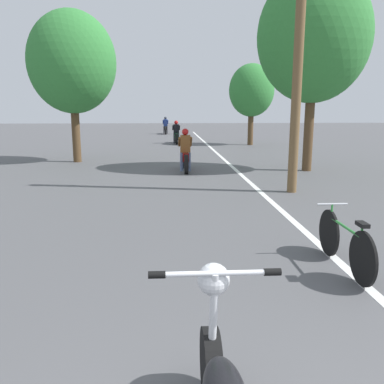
{
  "coord_description": "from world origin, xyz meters",
  "views": [
    {
      "loc": [
        -0.38,
        -0.98,
        2.12
      ],
      "look_at": [
        -0.03,
        4.93,
        0.9
      ],
      "focal_mm": 38.0,
      "sensor_mm": 36.0,
      "label": 1
    }
  ],
  "objects_px": {
    "roadside_tree_left": "(72,63)",
    "motorcycle_rider_mid": "(176,135)",
    "utility_pole": "(299,51)",
    "roadside_tree_right_far": "(252,91)",
    "roadside_tree_right_near": "(314,37)",
    "motorcycle_rider_lead": "(185,155)",
    "motorcycle_rider_far": "(166,127)",
    "bicycle_parked": "(345,243)"
  },
  "relations": [
    {
      "from": "roadside_tree_left",
      "to": "motorcycle_rider_mid",
      "type": "xyz_separation_m",
      "value": [
        4.21,
        8.65,
        -3.33
      ]
    },
    {
      "from": "utility_pole",
      "to": "roadside_tree_right_far",
      "type": "bearing_deg",
      "value": 82.93
    },
    {
      "from": "roadside_tree_right_far",
      "to": "motorcycle_rider_mid",
      "type": "distance_m",
      "value": 5.25
    },
    {
      "from": "roadside_tree_right_near",
      "to": "motorcycle_rider_lead",
      "type": "xyz_separation_m",
      "value": [
        -4.22,
        0.19,
        -3.87
      ]
    },
    {
      "from": "utility_pole",
      "to": "roadside_tree_right_far",
      "type": "xyz_separation_m",
      "value": [
        1.72,
        13.89,
        -0.35
      ]
    },
    {
      "from": "motorcycle_rider_lead",
      "to": "utility_pole",
      "type": "bearing_deg",
      "value": -55.77
    },
    {
      "from": "utility_pole",
      "to": "motorcycle_rider_far",
      "type": "bearing_deg",
      "value": 97.67
    },
    {
      "from": "motorcycle_rider_mid",
      "to": "bicycle_parked",
      "type": "height_order",
      "value": "motorcycle_rider_mid"
    },
    {
      "from": "roadside_tree_right_near",
      "to": "motorcycle_rider_mid",
      "type": "relative_size",
      "value": 3.04
    },
    {
      "from": "roadside_tree_right_near",
      "to": "roadside_tree_right_far",
      "type": "distance_m",
      "value": 10.35
    },
    {
      "from": "utility_pole",
      "to": "motorcycle_rider_lead",
      "type": "xyz_separation_m",
      "value": [
        -2.59,
        3.8,
        -2.94
      ]
    },
    {
      "from": "roadside_tree_left",
      "to": "motorcycle_rider_lead",
      "type": "relative_size",
      "value": 2.93
    },
    {
      "from": "roadside_tree_right_near",
      "to": "motorcycle_rider_far",
      "type": "relative_size",
      "value": 3.05
    },
    {
      "from": "motorcycle_rider_lead",
      "to": "bicycle_parked",
      "type": "distance_m",
      "value": 9.08
    },
    {
      "from": "motorcycle_rider_lead",
      "to": "bicycle_parked",
      "type": "xyz_separation_m",
      "value": [
        1.73,
        -8.91,
        -0.18
      ]
    },
    {
      "from": "roadside_tree_left",
      "to": "motorcycle_rider_mid",
      "type": "distance_m",
      "value": 10.18
    },
    {
      "from": "motorcycle_rider_mid",
      "to": "roadside_tree_right_near",
      "type": "bearing_deg",
      "value": -69.68
    },
    {
      "from": "utility_pole",
      "to": "motorcycle_rider_mid",
      "type": "bearing_deg",
      "value": 99.9
    },
    {
      "from": "utility_pole",
      "to": "motorcycle_rider_far",
      "type": "height_order",
      "value": "utility_pole"
    },
    {
      "from": "roadside_tree_left",
      "to": "motorcycle_rider_mid",
      "type": "height_order",
      "value": "roadside_tree_left"
    },
    {
      "from": "roadside_tree_right_near",
      "to": "motorcycle_rider_mid",
      "type": "xyz_separation_m",
      "value": [
        -4.28,
        11.55,
        -3.88
      ]
    },
    {
      "from": "roadside_tree_right_near",
      "to": "motorcycle_rider_far",
      "type": "xyz_separation_m",
      "value": [
        -4.97,
        21.21,
        -3.87
      ]
    },
    {
      "from": "utility_pole",
      "to": "bicycle_parked",
      "type": "relative_size",
      "value": 3.93
    },
    {
      "from": "roadside_tree_left",
      "to": "bicycle_parked",
      "type": "height_order",
      "value": "roadside_tree_left"
    },
    {
      "from": "roadside_tree_left",
      "to": "bicycle_parked",
      "type": "relative_size",
      "value": 3.37
    },
    {
      "from": "roadside_tree_right_near",
      "to": "roadside_tree_left",
      "type": "relative_size",
      "value": 1.13
    },
    {
      "from": "utility_pole",
      "to": "bicycle_parked",
      "type": "distance_m",
      "value": 6.05
    },
    {
      "from": "utility_pole",
      "to": "motorcycle_rider_mid",
      "type": "relative_size",
      "value": 3.15
    },
    {
      "from": "roadside_tree_left",
      "to": "motorcycle_rider_lead",
      "type": "distance_m",
      "value": 6.04
    },
    {
      "from": "roadside_tree_right_near",
      "to": "roadside_tree_right_far",
      "type": "bearing_deg",
      "value": 89.48
    },
    {
      "from": "roadside_tree_left",
      "to": "roadside_tree_right_far",
      "type": "bearing_deg",
      "value": 40.69
    },
    {
      "from": "roadside_tree_right_far",
      "to": "motorcycle_rider_lead",
      "type": "relative_size",
      "value": 2.35
    },
    {
      "from": "bicycle_parked",
      "to": "motorcycle_rider_far",
      "type": "bearing_deg",
      "value": 94.75
    },
    {
      "from": "bicycle_parked",
      "to": "roadside_tree_right_near",
      "type": "bearing_deg",
      "value": 74.09
    },
    {
      "from": "roadside_tree_right_near",
      "to": "utility_pole",
      "type": "bearing_deg",
      "value": -114.27
    },
    {
      "from": "utility_pole",
      "to": "motorcycle_rider_lead",
      "type": "relative_size",
      "value": 3.41
    },
    {
      "from": "roadside_tree_right_far",
      "to": "roadside_tree_left",
      "type": "height_order",
      "value": "roadside_tree_left"
    },
    {
      "from": "motorcycle_rider_far",
      "to": "roadside_tree_left",
      "type": "bearing_deg",
      "value": -100.85
    },
    {
      "from": "motorcycle_rider_mid",
      "to": "motorcycle_rider_far",
      "type": "distance_m",
      "value": 9.69
    },
    {
      "from": "motorcycle_rider_lead",
      "to": "motorcycle_rider_mid",
      "type": "xyz_separation_m",
      "value": [
        -0.06,
        11.36,
        -0.01
      ]
    },
    {
      "from": "roadside_tree_right_far",
      "to": "motorcycle_rider_far",
      "type": "relative_size",
      "value": 2.17
    },
    {
      "from": "roadside_tree_right_near",
      "to": "bicycle_parked",
      "type": "distance_m",
      "value": 9.93
    }
  ]
}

